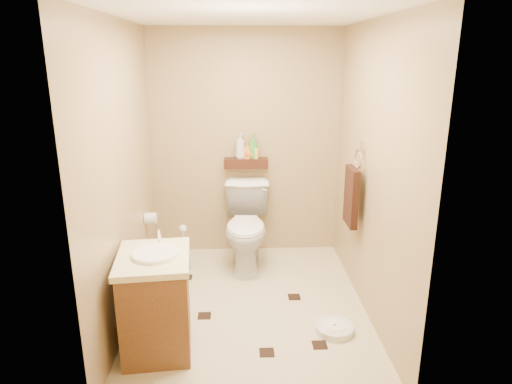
{
  "coord_description": "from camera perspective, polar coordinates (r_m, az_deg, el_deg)",
  "views": [
    {
      "loc": [
        -0.09,
        -3.55,
        2.12
      ],
      "look_at": [
        0.07,
        0.25,
        0.97
      ],
      "focal_mm": 32.0,
      "sensor_mm": 36.0,
      "label": 1
    }
  ],
  "objects": [
    {
      "name": "ground",
      "position": [
        4.14,
        -0.82,
        -14.07
      ],
      "size": [
        2.5,
        2.5,
        0.0
      ],
      "primitive_type": "plane",
      "color": "beige",
      "rests_on": "ground"
    },
    {
      "name": "wall_back",
      "position": [
        4.89,
        -1.29,
        5.92
      ],
      "size": [
        2.0,
        0.04,
        2.4
      ],
      "primitive_type": "cube",
      "color": "#9F865B",
      "rests_on": "ground"
    },
    {
      "name": "wall_front",
      "position": [
        2.48,
        -0.11,
        -5.02
      ],
      "size": [
        2.0,
        0.04,
        2.4
      ],
      "primitive_type": "cube",
      "color": "#9F865B",
      "rests_on": "ground"
    },
    {
      "name": "wall_left",
      "position": [
        3.78,
        -16.24,
        1.99
      ],
      "size": [
        0.04,
        2.5,
        2.4
      ],
      "primitive_type": "cube",
      "color": "#9F865B",
      "rests_on": "ground"
    },
    {
      "name": "wall_right",
      "position": [
        3.83,
        14.26,
        2.33
      ],
      "size": [
        0.04,
        2.5,
        2.4
      ],
      "primitive_type": "cube",
      "color": "#9F865B",
      "rests_on": "ground"
    },
    {
      "name": "ceiling",
      "position": [
        3.56,
        -0.99,
        21.27
      ],
      "size": [
        2.0,
        2.5,
        0.02
      ],
      "primitive_type": "cube",
      "color": "white",
      "rests_on": "wall_back"
    },
    {
      "name": "wall_shelf",
      "position": [
        4.85,
        -1.26,
        3.65
      ],
      "size": [
        0.46,
        0.14,
        0.1
      ],
      "primitive_type": "cube",
      "color": "#3B1D10",
      "rests_on": "wall_back"
    },
    {
      "name": "floor_accents",
      "position": [
        4.13,
        -0.68,
        -14.11
      ],
      "size": [
        1.24,
        1.4,
        0.01
      ],
      "color": "black",
      "rests_on": "ground"
    },
    {
      "name": "toilet",
      "position": [
        4.7,
        -1.16,
        -4.39
      ],
      "size": [
        0.51,
        0.85,
        0.85
      ],
      "primitive_type": "imported",
      "rotation": [
        0.0,
        0.0,
        -0.04
      ],
      "color": "white",
      "rests_on": "ground"
    },
    {
      "name": "vanity",
      "position": [
        3.51,
        -12.37,
        -13.18
      ],
      "size": [
        0.57,
        0.66,
        0.87
      ],
      "rotation": [
        0.0,
        0.0,
        0.1
      ],
      "color": "brown",
      "rests_on": "ground"
    },
    {
      "name": "bathroom_scale",
      "position": [
        3.84,
        9.77,
        -16.46
      ],
      "size": [
        0.4,
        0.4,
        0.06
      ],
      "rotation": [
        0.0,
        0.0,
        0.43
      ],
      "color": "silver",
      "rests_on": "ground"
    },
    {
      "name": "toilet_brush",
      "position": [
        4.75,
        -8.96,
        -7.67
      ],
      "size": [
        0.11,
        0.11,
        0.49
      ],
      "color": "#1C6E70",
      "rests_on": "ground"
    },
    {
      "name": "towel_ring",
      "position": [
        4.1,
        11.88,
        -0.24
      ],
      "size": [
        0.12,
        0.3,
        0.76
      ],
      "color": "silver",
      "rests_on": "wall_right"
    },
    {
      "name": "toilet_paper",
      "position": [
        4.55,
        -13.03,
        -3.21
      ],
      "size": [
        0.12,
        0.11,
        0.12
      ],
      "color": "silver",
      "rests_on": "wall_left"
    },
    {
      "name": "bottle_a",
      "position": [
        4.81,
        -1.99,
        5.77
      ],
      "size": [
        0.14,
        0.14,
        0.27
      ],
      "primitive_type": "imported",
      "rotation": [
        0.0,
        0.0,
        2.16
      ],
      "color": "beige",
      "rests_on": "wall_shelf"
    },
    {
      "name": "bottle_b",
      "position": [
        4.82,
        -1.1,
        5.28
      ],
      "size": [
        0.11,
        0.11,
        0.18
      ],
      "primitive_type": "imported",
      "rotation": [
        0.0,
        0.0,
        2.7
      ],
      "color": "orange",
      "rests_on": "wall_shelf"
    },
    {
      "name": "bottle_c",
      "position": [
        4.82,
        -0.92,
        5.06
      ],
      "size": [
        0.16,
        0.16,
        0.14
      ],
      "primitive_type": "imported",
      "rotation": [
        0.0,
        0.0,
        5.58
      ],
      "color": "#C45517",
      "rests_on": "wall_shelf"
    },
    {
      "name": "bottle_d",
      "position": [
        4.81,
        -0.39,
        5.76
      ],
      "size": [
        0.12,
        0.12,
        0.26
      ],
      "primitive_type": "imported",
      "rotation": [
        0.0,
        0.0,
        1.81
      ],
      "color": "#3E8F2F",
      "rests_on": "wall_shelf"
    },
    {
      "name": "bottle_e",
      "position": [
        4.82,
        -0.16,
        5.23
      ],
      "size": [
        0.1,
        0.1,
        0.17
      ],
      "primitive_type": "imported",
      "rotation": [
        0.0,
        0.0,
        5.95
      ],
      "color": "#E9CA4D",
      "rests_on": "wall_shelf"
    }
  ]
}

